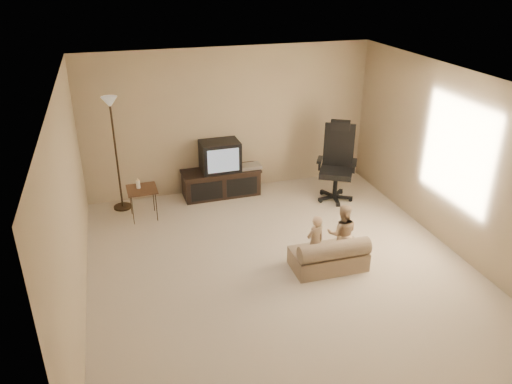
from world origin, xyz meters
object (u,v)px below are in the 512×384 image
tv_stand (221,173)px  office_chair (336,172)px  side_table (142,190)px  child_sofa (330,256)px  floor_lamp (113,129)px  toddler_right (342,234)px  toddler_left (315,242)px

tv_stand → office_chair: size_ratio=1.03×
side_table → child_sofa: 3.16m
floor_lamp → toddler_right: floor_lamp is taller
office_chair → side_table: bearing=-154.0°
tv_stand → side_table: tv_stand is taller
floor_lamp → toddler_right: size_ratio=2.21×
side_table → floor_lamp: bearing=125.1°
side_table → floor_lamp: floor_lamp is taller
side_table → office_chair: bearing=-3.5°
office_chair → side_table: size_ratio=1.95×
floor_lamp → child_sofa: floor_lamp is taller
side_table → toddler_left: toddler_left is taller
child_sofa → toddler_right: size_ratio=1.15×
tv_stand → toddler_left: bearing=-76.4°
toddler_right → toddler_left: bearing=26.7°
side_table → toddler_left: size_ratio=0.89×
floor_lamp → toddler_left: bearing=-47.1°
side_table → child_sofa: bearing=-44.5°
tv_stand → floor_lamp: size_ratio=0.73×
floor_lamp → toddler_left: size_ratio=2.43×
child_sofa → toddler_left: (-0.18, 0.09, 0.19)m
office_chair → toddler_left: (-1.19, -1.91, -0.09)m
side_table → toddler_left: bearing=-45.7°
side_table → toddler_right: 3.22m
tv_stand → child_sofa: size_ratio=1.41×
side_table → toddler_right: toddler_right is taller
tv_stand → office_chair: 1.98m
floor_lamp → tv_stand: bearing=0.9°
office_chair → side_table: (-3.25, 0.20, 0.01)m
office_chair → child_sofa: (-1.00, -2.00, -0.29)m
toddler_left → toddler_right: 0.41m
tv_stand → office_chair: bearing=-21.0°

